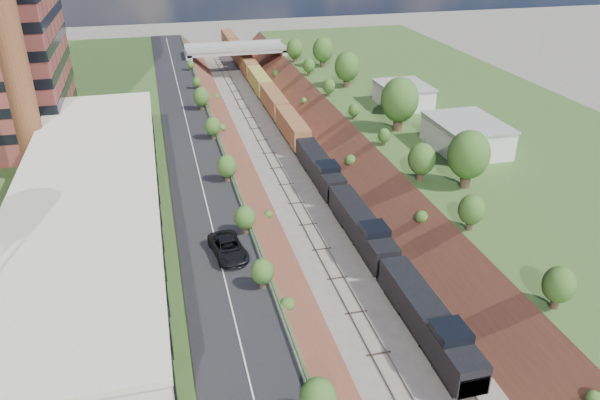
# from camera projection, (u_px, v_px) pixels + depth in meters

# --- Properties ---
(platform_left) EXTENTS (44.00, 180.00, 5.00)m
(platform_left) POSITION_uv_depth(u_px,v_px,m) (70.00, 181.00, 82.13)
(platform_left) COLOR #3F5E26
(platform_left) RESTS_ON ground
(platform_right) EXTENTS (44.00, 180.00, 5.00)m
(platform_right) POSITION_uv_depth(u_px,v_px,m) (491.00, 140.00, 96.62)
(platform_right) COLOR #3F5E26
(platform_right) RESTS_ON ground
(embankment_left) EXTENTS (10.00, 180.00, 10.00)m
(embankment_left) POSITION_uv_depth(u_px,v_px,m) (227.00, 181.00, 88.08)
(embankment_left) COLOR brown
(embankment_left) RESTS_ON ground
(embankment_right) EXTENTS (10.00, 180.00, 10.00)m
(embankment_right) POSITION_uv_depth(u_px,v_px,m) (365.00, 167.00, 92.91)
(embankment_right) COLOR brown
(embankment_right) RESTS_ON ground
(rail_left_track) EXTENTS (1.58, 180.00, 0.18)m
(rail_left_track) POSITION_uv_depth(u_px,v_px,m) (281.00, 175.00, 89.89)
(rail_left_track) COLOR gray
(rail_left_track) RESTS_ON ground
(rail_right_track) EXTENTS (1.58, 180.00, 0.18)m
(rail_right_track) POSITION_uv_depth(u_px,v_px,m) (314.00, 172.00, 91.03)
(rail_right_track) COLOR gray
(rail_right_track) RESTS_ON ground
(road) EXTENTS (8.00, 180.00, 0.10)m
(road) POSITION_uv_depth(u_px,v_px,m) (194.00, 153.00, 84.83)
(road) COLOR black
(road) RESTS_ON platform_left
(guardrail) EXTENTS (0.10, 171.00, 0.70)m
(guardrail) POSITION_uv_depth(u_px,v_px,m) (222.00, 148.00, 85.34)
(guardrail) COLOR #99999E
(guardrail) RESTS_ON platform_left
(commercial_building) EXTENTS (14.30, 62.30, 7.00)m
(commercial_building) POSITION_uv_depth(u_px,v_px,m) (90.00, 210.00, 61.47)
(commercial_building) COLOR brown
(commercial_building) RESTS_ON platform_left
(smokestack) EXTENTS (3.20, 3.20, 40.00)m
(smokestack) POSITION_uv_depth(u_px,v_px,m) (6.00, 23.00, 67.93)
(smokestack) COLOR brown
(smokestack) RESTS_ON platform_left
(overpass) EXTENTS (24.50, 8.30, 7.40)m
(overpass) POSITION_uv_depth(u_px,v_px,m) (236.00, 55.00, 142.03)
(overpass) COLOR gray
(overpass) RESTS_ON ground
(white_building_near) EXTENTS (9.00, 12.00, 4.00)m
(white_building_near) POSITION_uv_depth(u_px,v_px,m) (466.00, 136.00, 85.59)
(white_building_near) COLOR silver
(white_building_near) RESTS_ON platform_right
(white_building_far) EXTENTS (8.00, 10.00, 3.60)m
(white_building_far) POSITION_uv_depth(u_px,v_px,m) (403.00, 96.00, 104.64)
(white_building_far) COLOR silver
(white_building_far) RESTS_ON platform_right
(tree_right_large) EXTENTS (5.25, 5.25, 7.61)m
(tree_right_large) POSITION_uv_depth(u_px,v_px,m) (469.00, 155.00, 72.69)
(tree_right_large) COLOR #473323
(tree_right_large) RESTS_ON platform_right
(tree_left_crest) EXTENTS (2.45, 2.45, 3.55)m
(tree_left_crest) POSITION_uv_depth(u_px,v_px,m) (277.00, 297.00, 50.08)
(tree_left_crest) COLOR #473323
(tree_left_crest) RESTS_ON platform_left
(freight_train) EXTENTS (2.93, 149.87, 4.55)m
(freight_train) POSITION_uv_depth(u_px,v_px,m) (275.00, 103.00, 114.76)
(freight_train) COLOR black
(freight_train) RESTS_ON ground
(suv) EXTENTS (3.87, 6.85, 1.81)m
(suv) POSITION_uv_depth(u_px,v_px,m) (228.00, 248.00, 59.37)
(suv) COLOR black
(suv) RESTS_ON road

